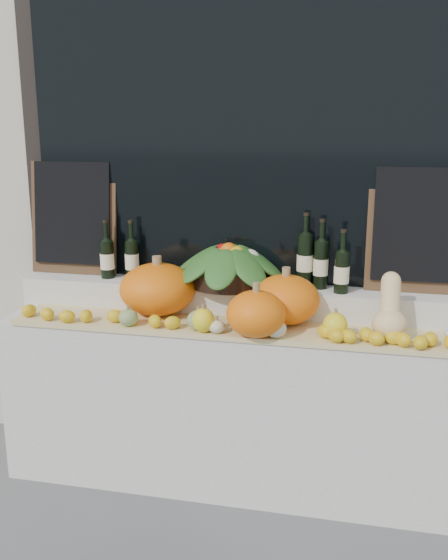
% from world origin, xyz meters
% --- Properties ---
extents(storefront_facade, '(7.00, 0.94, 4.50)m').
position_xyz_m(storefront_facade, '(0.00, 2.25, 2.25)').
color(storefront_facade, beige).
rests_on(storefront_facade, ground).
extents(display_sill, '(2.30, 0.55, 0.88)m').
position_xyz_m(display_sill, '(0.00, 1.52, 0.44)').
color(display_sill, silver).
rests_on(display_sill, ground).
extents(rear_tier, '(2.30, 0.25, 0.16)m').
position_xyz_m(rear_tier, '(0.00, 1.68, 0.96)').
color(rear_tier, silver).
rests_on(rear_tier, display_sill).
extents(straw_bedding, '(2.10, 0.32, 0.02)m').
position_xyz_m(straw_bedding, '(0.00, 1.40, 0.89)').
color(straw_bedding, tan).
rests_on(straw_bedding, display_sill).
extents(pumpkin_left, '(0.49, 0.49, 0.27)m').
position_xyz_m(pumpkin_left, '(-0.36, 1.51, 1.04)').
color(pumpkin_left, orange).
rests_on(pumpkin_left, straw_bedding).
extents(pumpkin_right, '(0.36, 0.36, 0.24)m').
position_xyz_m(pumpkin_right, '(0.30, 1.49, 1.03)').
color(pumpkin_right, orange).
rests_on(pumpkin_right, straw_bedding).
extents(pumpkin_center, '(0.34, 0.34, 0.22)m').
position_xyz_m(pumpkin_center, '(0.19, 1.28, 1.01)').
color(pumpkin_center, orange).
rests_on(pumpkin_center, straw_bedding).
extents(butternut_squash, '(0.16, 0.21, 0.30)m').
position_xyz_m(butternut_squash, '(0.79, 1.39, 1.03)').
color(butternut_squash, '#F1CB8E').
rests_on(butternut_squash, straw_bedding).
extents(decorative_gourds, '(1.09, 0.17, 0.14)m').
position_xyz_m(decorative_gourds, '(0.10, 1.30, 0.96)').
color(decorative_gourds, '#2E611D').
rests_on(decorative_gourds, straw_bedding).
extents(lemon_heap, '(2.20, 0.16, 0.06)m').
position_xyz_m(lemon_heap, '(0.00, 1.29, 0.94)').
color(lemon_heap, gold).
rests_on(lemon_heap, straw_bedding).
extents(produce_bowl, '(0.62, 0.62, 0.23)m').
position_xyz_m(produce_bowl, '(-0.02, 1.66, 1.15)').
color(produce_bowl, black).
rests_on(produce_bowl, rear_tier).
extents(wine_bottle_far_left, '(0.08, 0.08, 0.32)m').
position_xyz_m(wine_bottle_far_left, '(-0.70, 1.67, 1.15)').
color(wine_bottle_far_left, black).
rests_on(wine_bottle_far_left, rear_tier).
extents(wine_bottle_near_left, '(0.08, 0.08, 0.32)m').
position_xyz_m(wine_bottle_near_left, '(-0.57, 1.69, 1.15)').
color(wine_bottle_near_left, black).
rests_on(wine_bottle_near_left, rear_tier).
extents(wine_bottle_tall, '(0.08, 0.08, 0.38)m').
position_xyz_m(wine_bottle_tall, '(0.37, 1.72, 1.18)').
color(wine_bottle_tall, black).
rests_on(wine_bottle_tall, rear_tier).
extents(wine_bottle_near_right, '(0.08, 0.08, 0.36)m').
position_xyz_m(wine_bottle_near_right, '(0.45, 1.70, 1.17)').
color(wine_bottle_near_right, black).
rests_on(wine_bottle_near_right, rear_tier).
extents(wine_bottle_far_right, '(0.08, 0.08, 0.32)m').
position_xyz_m(wine_bottle_far_right, '(0.56, 1.63, 1.15)').
color(wine_bottle_far_right, black).
rests_on(wine_bottle_far_right, rear_tier).
extents(chalkboard_left, '(0.50, 0.10, 0.62)m').
position_xyz_m(chalkboard_left, '(-0.92, 1.74, 1.36)').
color(chalkboard_left, '#4C331E').
rests_on(chalkboard_left, rear_tier).
extents(chalkboard_right, '(0.50, 0.10, 0.62)m').
position_xyz_m(chalkboard_right, '(0.92, 1.74, 1.36)').
color(chalkboard_right, '#4C331E').
rests_on(chalkboard_right, rear_tier).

